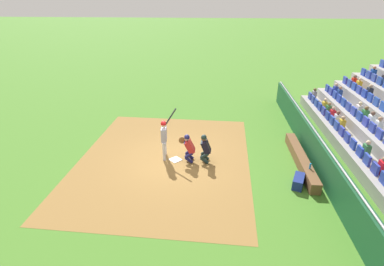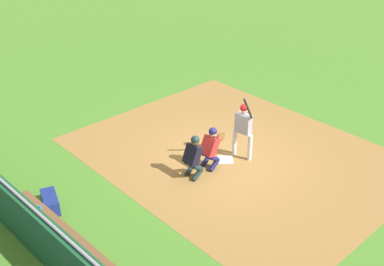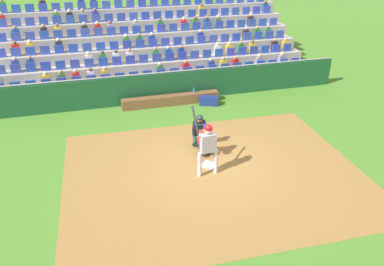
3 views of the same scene
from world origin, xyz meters
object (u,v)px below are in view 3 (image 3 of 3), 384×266
object	(u,v)px
batter_at_plate	(208,144)
equipment_duffel_bag	(209,101)
home_plate_umpire	(199,129)
home_plate_marker	(209,165)
water_bottle_on_bench	(194,90)
dugout_bench	(171,100)
catcher_crouching	(205,138)

from	to	relation	value
batter_at_plate	equipment_duffel_bag	xyz separation A→B (m)	(-1.79, -5.35, -0.89)
home_plate_umpire	home_plate_marker	bearing A→B (deg)	87.73
home_plate_marker	water_bottle_on_bench	xyz separation A→B (m)	(-1.03, -5.38, 0.54)
dugout_bench	equipment_duffel_bag	size ratio (longest dim) A/B	5.35
home_plate_umpire	equipment_duffel_bag	xyz separation A→B (m)	(-1.52, -3.57, -0.51)
water_bottle_on_bench	catcher_crouching	bearing A→B (deg)	78.43
home_plate_marker	dugout_bench	size ratio (longest dim) A/B	0.10
catcher_crouching	batter_at_plate	bearing A→B (deg)	76.05
dugout_bench	batter_at_plate	bearing A→B (deg)	88.20
home_plate_marker	batter_at_plate	xyz separation A→B (m)	(0.22, 0.49, 1.07)
home_plate_marker	catcher_crouching	size ratio (longest dim) A/B	0.34
catcher_crouching	home_plate_umpire	xyz separation A→B (m)	(-0.01, -0.70, -0.01)
dugout_bench	water_bottle_on_bench	size ratio (longest dim) A/B	19.16
home_plate_umpire	dugout_bench	distance (m)	4.09
water_bottle_on_bench	equipment_duffel_bag	xyz separation A→B (m)	(-0.55, 0.52, -0.36)
equipment_duffel_bag	dugout_bench	bearing A→B (deg)	4.21
home_plate_marker	batter_at_plate	bearing A→B (deg)	65.72
batter_at_plate	water_bottle_on_bench	distance (m)	6.02
dugout_bench	water_bottle_on_bench	distance (m)	1.12
home_plate_marker	catcher_crouching	distance (m)	0.91
batter_at_plate	equipment_duffel_bag	bearing A→B (deg)	-108.54
home_plate_marker	equipment_duffel_bag	xyz separation A→B (m)	(-1.57, -4.86, 0.18)
catcher_crouching	home_plate_umpire	distance (m)	0.70
home_plate_marker	batter_at_plate	size ratio (longest dim) A/B	0.20
home_plate_marker	catcher_crouching	world-z (taller)	catcher_crouching
batter_at_plate	catcher_crouching	world-z (taller)	batter_at_plate
catcher_crouching	water_bottle_on_bench	bearing A→B (deg)	-101.57
batter_at_plate	home_plate_umpire	xyz separation A→B (m)	(-0.27, -1.77, -0.38)
dugout_bench	home_plate_marker	bearing A→B (deg)	90.40
catcher_crouching	water_bottle_on_bench	xyz separation A→B (m)	(-0.98, -4.80, -0.16)
water_bottle_on_bench	dugout_bench	bearing A→B (deg)	2.05
catcher_crouching	equipment_duffel_bag	world-z (taller)	catcher_crouching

